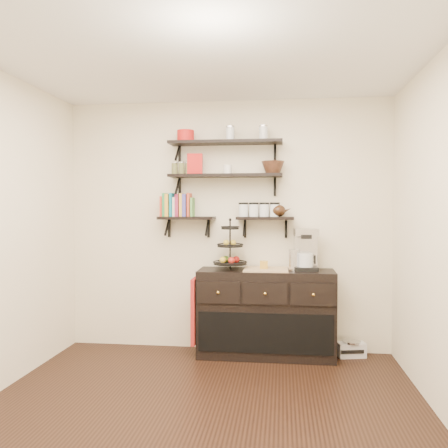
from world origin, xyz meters
TOP-DOWN VIEW (x-y plane):
  - floor at (0.00, 0.00)m, footprint 3.50×3.50m
  - ceiling at (0.00, 0.00)m, footprint 3.50×3.50m
  - back_wall at (0.00, 1.75)m, footprint 3.50×0.02m
  - shelf_top at (0.00, 1.62)m, footprint 1.20×0.27m
  - shelf_mid at (0.00, 1.62)m, footprint 1.20×0.27m
  - shelf_low_left at (-0.42, 1.63)m, footprint 0.60×0.25m
  - shelf_low_right at (0.42, 1.63)m, footprint 0.60×0.25m
  - cookbooks at (-0.51, 1.63)m, footprint 0.36×0.15m
  - glass_canisters at (0.36, 1.63)m, footprint 0.43×0.10m
  - sideboard at (0.44, 1.51)m, footprint 1.40×0.50m
  - fruit_stand at (0.06, 1.52)m, footprint 0.35×0.35m
  - candle at (0.41, 1.51)m, footprint 0.08×0.08m
  - coffee_maker at (0.84, 1.54)m, footprint 0.25×0.25m
  - thermal_carafe at (0.72, 1.49)m, footprint 0.11×0.11m
  - apron at (-0.29, 1.41)m, footprint 0.04×0.29m
  - radio at (1.32, 1.60)m, footprint 0.30×0.22m
  - recipe_box at (-0.33, 1.61)m, footprint 0.17×0.08m
  - walnut_bowl at (0.50, 1.61)m, footprint 0.24×0.24m
  - ramekins at (0.02, 1.61)m, footprint 0.09×0.09m
  - teapot at (0.56, 1.63)m, footprint 0.23×0.19m
  - red_pot at (-0.43, 1.61)m, footprint 0.18×0.18m

SIDE VIEW (x-z plane):
  - floor at x=0.00m, z-range 0.00..0.00m
  - radio at x=1.32m, z-range 0.00..0.17m
  - sideboard at x=0.44m, z-range -0.01..0.91m
  - apron at x=-0.29m, z-range 0.14..0.82m
  - candle at x=0.41m, z-range 0.92..1.00m
  - thermal_carafe at x=0.72m, z-range 0.90..1.12m
  - fruit_stand at x=0.06m, z-range 0.82..1.33m
  - coffee_maker at x=0.84m, z-range 0.89..1.32m
  - back_wall at x=0.00m, z-range 0.00..2.70m
  - shelf_low_left at x=-0.42m, z-range 1.31..1.54m
  - shelf_low_right at x=0.42m, z-range 1.31..1.54m
  - glass_canisters at x=0.36m, z-range 1.45..1.58m
  - teapot at x=0.56m, z-range 1.45..1.60m
  - cookbooks at x=-0.51m, z-range 1.43..1.69m
  - shelf_mid at x=0.00m, z-range 1.77..2.00m
  - ramekins at x=0.02m, z-range 1.90..2.00m
  - walnut_bowl at x=0.50m, z-range 1.90..2.03m
  - recipe_box at x=-0.33m, z-range 1.90..2.12m
  - shelf_top at x=0.00m, z-range 2.12..2.35m
  - red_pot at x=-0.43m, z-range 2.25..2.37m
  - ceiling at x=0.00m, z-range 2.69..2.71m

